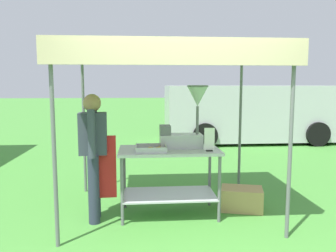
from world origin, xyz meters
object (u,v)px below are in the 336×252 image
(donut_fryer, at_px, (186,123))
(vendor, at_px, (94,151))
(donut_cart, at_px, (169,166))
(supply_crate, at_px, (242,199))
(stall_canopy, at_px, (169,54))
(donut_tray, at_px, (152,149))
(menu_sign, at_px, (209,141))
(van_silver, at_px, (251,113))

(donut_fryer, relative_size, vendor, 0.51)
(donut_cart, relative_size, supply_crate, 2.07)
(stall_canopy, distance_m, donut_cart, 1.46)
(vendor, xyz_separation_m, supply_crate, (1.97, 0.20, -0.75))
(supply_crate, bearing_deg, donut_tray, -170.33)
(menu_sign, xyz_separation_m, van_silver, (2.48, 5.84, -0.14))
(donut_tray, bearing_deg, donut_cart, 27.27)
(stall_canopy, xyz_separation_m, donut_fryer, (0.23, -0.01, -0.89))
(menu_sign, xyz_separation_m, vendor, (-1.45, 0.08, -0.11))
(vendor, bearing_deg, menu_sign, -2.99)
(donut_fryer, bearing_deg, menu_sign, -46.36)
(donut_tray, xyz_separation_m, vendor, (-0.73, 0.01, -0.01))
(donut_cart, height_order, van_silver, van_silver)
(menu_sign, relative_size, vendor, 0.18)
(van_silver, bearing_deg, donut_fryer, -116.22)
(stall_canopy, xyz_separation_m, supply_crate, (1.01, -0.00, -1.96))
(supply_crate, bearing_deg, van_silver, 70.62)
(donut_cart, bearing_deg, stall_canopy, 90.00)
(donut_tray, distance_m, van_silver, 6.60)
(menu_sign, bearing_deg, donut_fryer, 133.64)
(donut_fryer, relative_size, van_silver, 0.16)
(donut_cart, distance_m, van_silver, 6.39)
(vendor, xyz_separation_m, van_silver, (3.93, 5.76, -0.03))
(vendor, relative_size, supply_crate, 2.55)
(menu_sign, xyz_separation_m, supply_crate, (0.52, 0.27, -0.86))
(donut_fryer, bearing_deg, donut_tray, -155.46)
(donut_tray, relative_size, donut_fryer, 0.47)
(donut_cart, xyz_separation_m, donut_tray, (-0.23, -0.12, 0.26))
(stall_canopy, bearing_deg, supply_crate, -0.28)
(donut_cart, height_order, donut_fryer, donut_fryer)
(menu_sign, relative_size, supply_crate, 0.47)
(vendor, bearing_deg, stall_canopy, 12.02)
(donut_tray, distance_m, menu_sign, 0.73)
(stall_canopy, height_order, van_silver, stall_canopy)
(supply_crate, bearing_deg, donut_fryer, -179.91)
(donut_fryer, height_order, menu_sign, donut_fryer)
(menu_sign, distance_m, van_silver, 6.34)
(vendor, distance_m, supply_crate, 2.12)
(donut_tray, relative_size, vendor, 0.24)
(van_silver, bearing_deg, vendor, -124.29)
(donut_cart, relative_size, donut_tray, 3.37)
(stall_canopy, bearing_deg, van_silver, 61.86)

